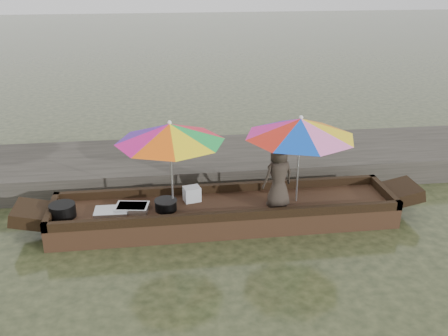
{
  "coord_description": "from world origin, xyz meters",
  "views": [
    {
      "loc": [
        -1.04,
        -7.64,
        4.22
      ],
      "look_at": [
        0.0,
        0.1,
        1.0
      ],
      "focal_mm": 40.0,
      "sensor_mm": 36.0,
      "label": 1
    }
  ],
  "objects": [
    {
      "name": "cooking_pot",
      "position": [
        -2.69,
        -0.07,
        0.46
      ],
      "size": [
        0.42,
        0.42,
        0.22
      ],
      "primitive_type": "cylinder",
      "color": "black",
      "rests_on": "boat_hull"
    },
    {
      "name": "vendor",
      "position": [
        0.89,
        -0.16,
        0.91
      ],
      "size": [
        0.63,
        0.51,
        1.12
      ],
      "primitive_type": "imported",
      "rotation": [
        0.0,
        0.0,
        3.46
      ],
      "color": "#322A23",
      "rests_on": "boat_hull"
    },
    {
      "name": "dock",
      "position": [
        0.0,
        2.2,
        0.25
      ],
      "size": [
        22.0,
        2.2,
        0.5
      ],
      "primitive_type": "cube",
      "color": "#2D2B26",
      "rests_on": "ground"
    },
    {
      "name": "charcoal_grill",
      "position": [
        -1.01,
        -0.05,
        0.44
      ],
      "size": [
        0.36,
        0.36,
        0.17
      ],
      "primitive_type": "cylinder",
      "color": "black",
      "rests_on": "boat_hull"
    },
    {
      "name": "tray_crayfish",
      "position": [
        -1.58,
        0.01,
        0.39
      ],
      "size": [
        0.6,
        0.46,
        0.09
      ],
      "primitive_type": "cube",
      "rotation": [
        0.0,
        0.0,
        -0.16
      ],
      "color": "silver",
      "rests_on": "boat_hull"
    },
    {
      "name": "boat_hull",
      "position": [
        0.0,
        0.0,
        0.17
      ],
      "size": [
        5.89,
        1.2,
        0.35
      ],
      "primitive_type": "cube",
      "color": "#392318",
      "rests_on": "water"
    },
    {
      "name": "supply_bag",
      "position": [
        -0.55,
        0.25,
        0.48
      ],
      "size": [
        0.32,
        0.28,
        0.26
      ],
      "primitive_type": "cube",
      "rotation": [
        0.0,
        0.0,
        0.23
      ],
      "color": "silver",
      "rests_on": "boat_hull"
    },
    {
      "name": "water",
      "position": [
        0.0,
        0.0,
        0.0
      ],
      "size": [
        80.0,
        80.0,
        0.0
      ],
      "primitive_type": "plane",
      "color": "black",
      "rests_on": "ground"
    },
    {
      "name": "umbrella_stern",
      "position": [
        1.26,
        0.0,
        1.12
      ],
      "size": [
        1.98,
        1.98,
        1.55
      ],
      "primitive_type": null,
      "rotation": [
        0.0,
        0.0,
        0.06
      ],
      "color": "orange",
      "rests_on": "boat_hull"
    },
    {
      "name": "tray_scallop",
      "position": [
        -1.92,
        -0.04,
        0.38
      ],
      "size": [
        0.55,
        0.39,
        0.06
      ],
      "primitive_type": "cube",
      "rotation": [
        0.0,
        0.0,
        -0.03
      ],
      "color": "silver",
      "rests_on": "boat_hull"
    },
    {
      "name": "umbrella_bow",
      "position": [
        -0.89,
        0.0,
        1.12
      ],
      "size": [
        1.88,
        1.88,
        1.55
      ],
      "primitive_type": null,
      "rotation": [
        0.0,
        0.0,
        0.05
      ],
      "color": "red",
      "rests_on": "boat_hull"
    }
  ]
}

